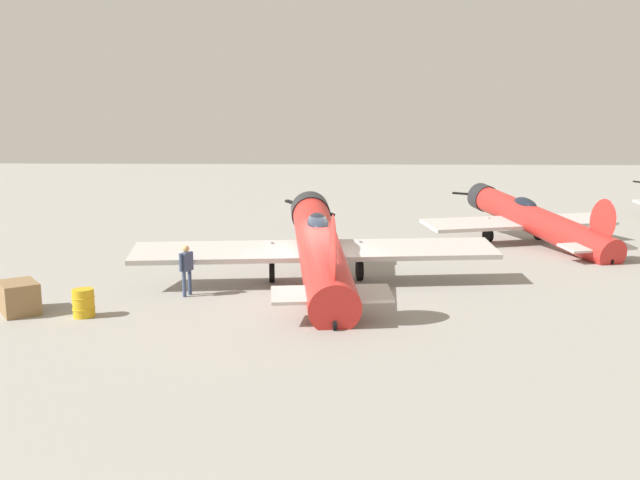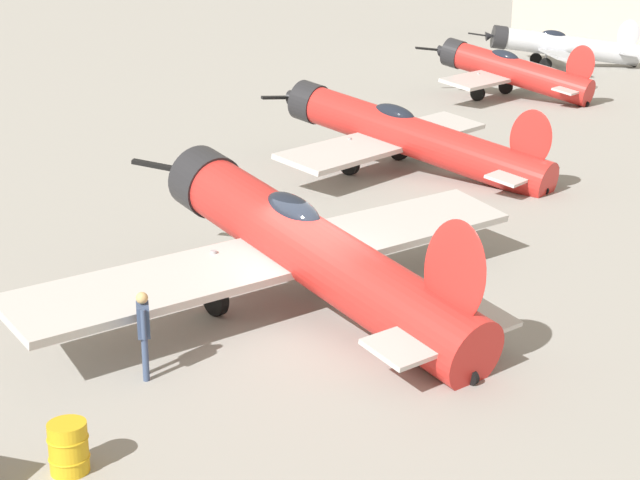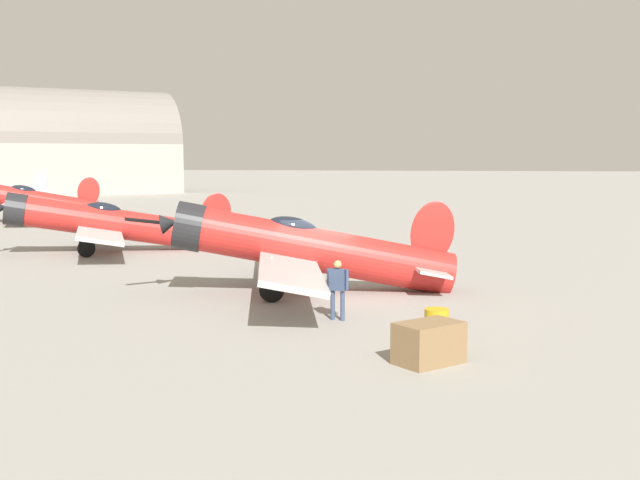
# 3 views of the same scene
# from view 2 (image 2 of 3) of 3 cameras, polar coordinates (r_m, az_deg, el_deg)

# --- Properties ---
(ground_plane) EXTENTS (400.00, 400.00, 0.00)m
(ground_plane) POSITION_cam_2_polar(r_m,az_deg,el_deg) (21.29, -0.00, -4.64)
(ground_plane) COLOR gray
(airplane_foreground) EXTENTS (13.21, 10.72, 3.38)m
(airplane_foreground) POSITION_cam_2_polar(r_m,az_deg,el_deg) (21.16, -0.89, -0.47)
(airplane_foreground) COLOR red
(airplane_foreground) RESTS_ON ground_plane
(airplane_mid_apron) EXTENTS (10.76, 10.59, 3.24)m
(airplane_mid_apron) POSITION_cam_2_polar(r_m,az_deg,el_deg) (35.03, 5.09, 6.16)
(airplane_mid_apron) COLOR red
(airplane_mid_apron) RESTS_ON ground_plane
(airplane_far_line) EXTENTS (9.95, 8.83, 3.26)m
(airplane_far_line) POSITION_cam_2_polar(r_m,az_deg,el_deg) (53.42, 11.14, 9.78)
(airplane_far_line) COLOR red
(airplane_far_line) RESTS_ON ground_plane
(airplane_outer_stand) EXTENTS (10.59, 12.14, 3.29)m
(airplane_outer_stand) POSITION_cam_2_polar(r_m,az_deg,el_deg) (68.82, 13.96, 11.06)
(airplane_outer_stand) COLOR #B7BABF
(airplane_outer_stand) RESTS_ON ground_plane
(ground_crew_mechanic) EXTENTS (0.36, 0.64, 1.71)m
(ground_crew_mechanic) POSITION_cam_2_polar(r_m,az_deg,el_deg) (18.38, -10.37, -5.03)
(ground_crew_mechanic) COLOR #384766
(ground_crew_mechanic) RESTS_ON ground_plane
(fuel_drum) EXTENTS (0.64, 0.64, 0.83)m
(fuel_drum) POSITION_cam_2_polar(r_m,az_deg,el_deg) (15.72, -14.62, -11.76)
(fuel_drum) COLOR gold
(fuel_drum) RESTS_ON ground_plane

